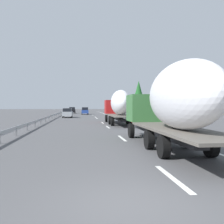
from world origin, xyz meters
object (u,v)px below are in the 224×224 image
car_black_suv (72,110)px  road_sign (121,107)px  truck_trailing (172,102)px  car_silver_hatch (67,113)px  truck_lead (119,105)px  car_blue_sedan (85,111)px

car_black_suv → road_sign: road_sign is taller
truck_trailing → car_silver_hatch: truck_trailing is taller
road_sign → truck_lead: bearing=169.9°
car_black_suv → car_blue_sedan: size_ratio=1.00×
truck_lead → car_blue_sedan: (36.05, 3.61, -1.42)m
car_black_suv → car_blue_sedan: bearing=-160.8°
truck_trailing → car_silver_hatch: size_ratio=2.86×
truck_lead → car_blue_sedan: 36.26m
car_silver_hatch → road_sign: bearing=-99.2°
truck_lead → truck_trailing: size_ratio=0.97×
car_blue_sedan → car_black_suv: bearing=19.2°
truck_lead → road_sign: 17.67m
truck_trailing → car_black_suv: size_ratio=3.30×
truck_lead → truck_trailing: truck_trailing is taller
truck_lead → car_silver_hatch: size_ratio=2.76×
truck_lead → road_sign: size_ratio=4.32×
truck_lead → road_sign: bearing=-10.1°
car_silver_hatch → car_black_suv: car_black_suv is taller
truck_lead → car_black_suv: size_ratio=3.18×
truck_lead → car_black_suv: truck_lead is taller
car_silver_hatch → car_black_suv: bearing=-0.1°
car_black_suv → road_sign: 30.83m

